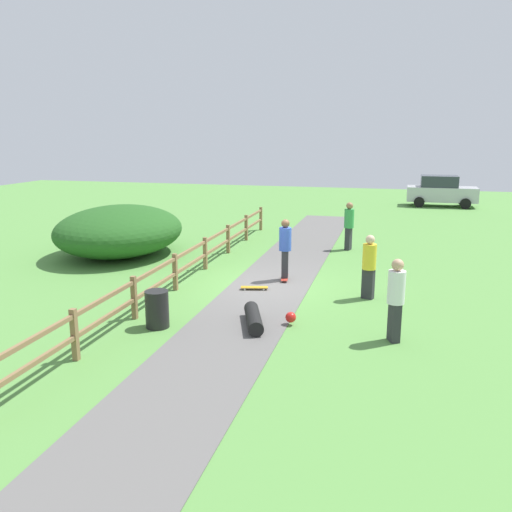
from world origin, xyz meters
name	(u,v)px	position (x,y,z in m)	size (l,w,h in m)	color
ground_plane	(271,284)	(0.00, 0.00, 0.00)	(60.00, 60.00, 0.00)	#568E42
asphalt_path	(271,284)	(0.00, 0.00, 0.01)	(2.40, 28.00, 0.02)	#605E5B
wooden_fence	(191,258)	(-2.60, 0.00, 0.67)	(0.12, 18.12, 1.10)	olive
bush_large	(120,231)	(-6.47, 2.52, 0.94)	(4.53, 5.44, 1.87)	#23561E
trash_bin	(157,309)	(-1.80, -4.25, 0.45)	(0.56, 0.56, 0.90)	black
skater_riding	(285,246)	(0.31, 0.57, 1.10)	(0.43, 0.82, 1.93)	#B23326
skater_fallen	(256,318)	(0.47, -3.60, 0.20)	(1.41, 1.59, 0.36)	black
skateboard_loose	(254,287)	(-0.34, -0.72, 0.09)	(0.82, 0.38, 0.08)	#BF8C19
bystander_yellow	(369,264)	(2.94, -0.67, 1.00)	(0.48, 0.48, 1.81)	#2D2D33
bystander_green	(349,224)	(1.83, 5.61, 1.06)	(0.46, 0.46, 1.89)	#2D2D33
bystander_white	(396,296)	(3.67, -3.72, 1.05)	(0.49, 0.49, 1.89)	#2D2D33
parked_car_silver	(441,191)	(6.28, 19.97, 0.96)	(4.21, 2.03, 1.92)	#B7B7BC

